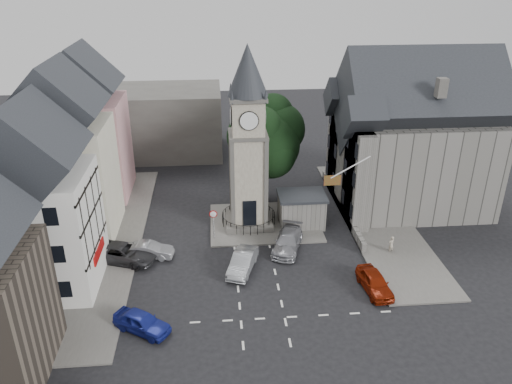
{
  "coord_description": "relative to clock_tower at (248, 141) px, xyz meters",
  "views": [
    {
      "loc": [
        -2.78,
        -32.5,
        22.2
      ],
      "look_at": [
        0.43,
        5.0,
        4.64
      ],
      "focal_mm": 35.0,
      "sensor_mm": 36.0,
      "label": 1
    }
  ],
  "objects": [
    {
      "name": "car_west_grey",
      "position": [
        -10.5,
        -5.37,
        -7.37
      ],
      "size": [
        5.92,
        4.12,
        1.5
      ],
      "primitive_type": "imported",
      "rotation": [
        0.0,
        0.0,
        1.24
      ],
      "color": "#2B2B2E",
      "rests_on": "ground"
    },
    {
      "name": "stone_shelter",
      "position": [
        4.8,
        -0.49,
        -6.57
      ],
      "size": [
        4.3,
        3.3,
        3.08
      ],
      "color": "slate",
      "rests_on": "ground"
    },
    {
      "name": "clock_tower",
      "position": [
        0.0,
        0.0,
        0.0
      ],
      "size": [
        4.86,
        4.86,
        16.25
      ],
      "color": "#4C4944",
      "rests_on": "ground"
    },
    {
      "name": "road_markings",
      "position": [
        0.0,
        -13.49,
        -8.12
      ],
      "size": [
        20.0,
        8.0,
        0.01
      ],
      "primitive_type": "cube",
      "color": "silver",
      "rests_on": "ground"
    },
    {
      "name": "flagpole",
      "position": [
        8.0,
        -3.99,
        -1.12
      ],
      "size": [
        3.68,
        0.1,
        2.74
      ],
      "color": "white",
      "rests_on": "ground"
    },
    {
      "name": "warning_sign_post",
      "position": [
        -3.2,
        -2.56,
        -6.09
      ],
      "size": [
        0.7,
        0.19,
        2.85
      ],
      "color": "black",
      "rests_on": "ground"
    },
    {
      "name": "east_boundary_wall",
      "position": [
        9.2,
        2.01,
        -7.67
      ],
      "size": [
        0.4,
        16.0,
        0.9
      ],
      "primitive_type": "cube",
      "color": "slate",
      "rests_on": "ground"
    },
    {
      "name": "terrace_cream",
      "position": [
        -15.5,
        0.01,
        -1.54
      ],
      "size": [
        8.1,
        7.6,
        12.8
      ],
      "color": "beige",
      "rests_on": "ground"
    },
    {
      "name": "car_island_east",
      "position": [
        2.97,
        -4.68,
        -7.39
      ],
      "size": [
        3.54,
        5.4,
        1.45
      ],
      "primitive_type": "imported",
      "rotation": [
        0.0,
        0.0,
        -0.33
      ],
      "color": "gray",
      "rests_on": "ground"
    },
    {
      "name": "pavement_east",
      "position": [
        12.0,
        0.01,
        -8.05
      ],
      "size": [
        6.0,
        26.0,
        0.14
      ],
      "primitive_type": "cube",
      "color": "#595651",
      "rests_on": "ground"
    },
    {
      "name": "terrace_tudor",
      "position": [
        -15.5,
        -7.99,
        -1.93
      ],
      "size": [
        8.1,
        7.6,
        12.0
      ],
      "color": "silver",
      "rests_on": "ground"
    },
    {
      "name": "car_island_silver",
      "position": [
        -1.0,
        -7.49,
        -7.39
      ],
      "size": [
        2.89,
        4.69,
        1.46
      ],
      "primitive_type": "imported",
      "rotation": [
        0.0,
        0.0,
        -0.33
      ],
      "color": "#989BA0",
      "rests_on": "ground"
    },
    {
      "name": "car_west_blue",
      "position": [
        -8.02,
        -13.99,
        -7.44
      ],
      "size": [
        4.26,
        3.52,
        1.37
      ],
      "primitive_type": "imported",
      "rotation": [
        0.0,
        0.0,
        1.0
      ],
      "color": "navy",
      "rests_on": "ground"
    },
    {
      "name": "car_west_silver",
      "position": [
        -8.5,
        -4.95,
        -7.47
      ],
      "size": [
        4.09,
        1.95,
        1.29
      ],
      "primitive_type": "imported",
      "rotation": [
        0.0,
        0.0,
        1.42
      ],
      "color": "#919398",
      "rests_on": "ground"
    },
    {
      "name": "car_east_red",
      "position": [
        8.5,
        -10.99,
        -7.41
      ],
      "size": [
        2.14,
        4.35,
        1.43
      ],
      "primitive_type": "imported",
      "rotation": [
        0.0,
        0.0,
        0.11
      ],
      "color": "maroon",
      "rests_on": "ground"
    },
    {
      "name": "town_tree",
      "position": [
        2.0,
        5.01,
        -1.15
      ],
      "size": [
        7.2,
        7.2,
        10.8
      ],
      "color": "black",
      "rests_on": "ground"
    },
    {
      "name": "terrace_pink",
      "position": [
        -15.5,
        8.01,
        -1.54
      ],
      "size": [
        8.1,
        7.6,
        12.8
      ],
      "color": "#C98A8F",
      "rests_on": "ground"
    },
    {
      "name": "pedestrian",
      "position": [
        11.43,
        -5.99,
        -7.35
      ],
      "size": [
        0.67,
        0.58,
        1.55
      ],
      "primitive_type": "imported",
      "rotation": [
        0.0,
        0.0,
        3.61
      ],
      "color": "#ABA18E",
      "rests_on": "ground"
    },
    {
      "name": "pavement_west",
      "position": [
        -12.5,
        -1.99,
        -8.05
      ],
      "size": [
        6.0,
        30.0,
        0.14
      ],
      "primitive_type": "cube",
      "color": "#595651",
      "rests_on": "ground"
    },
    {
      "name": "east_building",
      "position": [
        15.59,
        3.01,
        -1.86
      ],
      "size": [
        14.4,
        11.4,
        12.6
      ],
      "color": "slate",
      "rests_on": "ground"
    },
    {
      "name": "backdrop_west",
      "position": [
        -12.0,
        20.01,
        -4.12
      ],
      "size": [
        20.0,
        10.0,
        8.0
      ],
      "primitive_type": "cube",
      "color": "#4C4944",
      "rests_on": "ground"
    },
    {
      "name": "ground",
      "position": [
        0.0,
        -7.99,
        -8.12
      ],
      "size": [
        120.0,
        120.0,
        0.0
      ],
      "primitive_type": "plane",
      "color": "black",
      "rests_on": "ground"
    },
    {
      "name": "central_island",
      "position": [
        1.5,
        0.01,
        -8.04
      ],
      "size": [
        10.0,
        8.0,
        0.16
      ],
      "primitive_type": "cube",
      "color": "#595651",
      "rests_on": "ground"
    }
  ]
}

